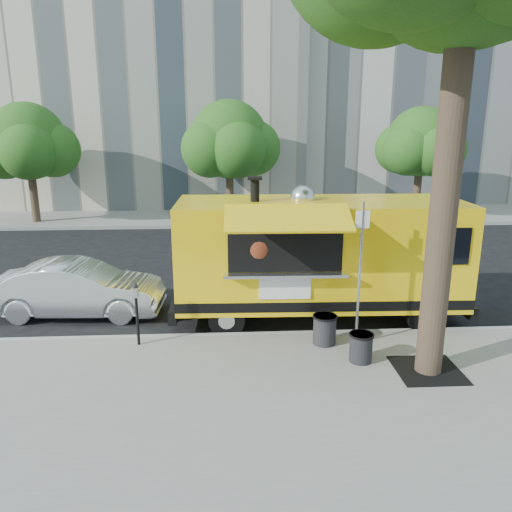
{
  "coord_description": "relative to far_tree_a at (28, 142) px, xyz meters",
  "views": [
    {
      "loc": [
        -1.09,
        -11.06,
        4.67
      ],
      "look_at": [
        -0.47,
        0.0,
        1.66
      ],
      "focal_mm": 35.0,
      "sensor_mm": 36.0,
      "label": 1
    }
  ],
  "objects": [
    {
      "name": "ground",
      "position": [
        10.0,
        -12.3,
        -3.78
      ],
      "size": [
        120.0,
        120.0,
        0.0
      ],
      "primitive_type": "plane",
      "color": "black",
      "rests_on": "ground"
    },
    {
      "name": "sidewalk",
      "position": [
        10.0,
        -16.3,
        -3.7
      ],
      "size": [
        60.0,
        6.0,
        0.15
      ],
      "primitive_type": "cube",
      "color": "gray",
      "rests_on": "ground"
    },
    {
      "name": "curb",
      "position": [
        10.0,
        -13.23,
        -3.7
      ],
      "size": [
        60.0,
        0.14,
        0.16
      ],
      "primitive_type": "cube",
      "color": "#999993",
      "rests_on": "ground"
    },
    {
      "name": "far_sidewalk",
      "position": [
        10.0,
        1.2,
        -3.7
      ],
      "size": [
        60.0,
        5.0,
        0.15
      ],
      "primitive_type": "cube",
      "color": "gray",
      "rests_on": "ground"
    },
    {
      "name": "building_mid",
      "position": [
        22.0,
        10.7,
        6.22
      ],
      "size": [
        20.0,
        14.0,
        20.0
      ],
      "primitive_type": "cube",
      "color": "#B0ACA5",
      "rests_on": "ground"
    },
    {
      "name": "tree_well",
      "position": [
        12.6,
        -15.1,
        -3.62
      ],
      "size": [
        1.2,
        1.2,
        0.02
      ],
      "primitive_type": "cube",
      "color": "black",
      "rests_on": "sidewalk"
    },
    {
      "name": "far_tree_a",
      "position": [
        0.0,
        0.0,
        0.0
      ],
      "size": [
        3.42,
        3.42,
        5.36
      ],
      "color": "#33261C",
      "rests_on": "far_sidewalk"
    },
    {
      "name": "far_tree_b",
      "position": [
        9.0,
        0.4,
        0.06
      ],
      "size": [
        3.6,
        3.6,
        5.5
      ],
      "color": "#33261C",
      "rests_on": "far_sidewalk"
    },
    {
      "name": "far_tree_c",
      "position": [
        18.0,
        0.1,
        -0.06
      ],
      "size": [
        3.24,
        3.24,
        5.21
      ],
      "color": "#33261C",
      "rests_on": "far_sidewalk"
    },
    {
      "name": "sign_post",
      "position": [
        11.55,
        -13.85,
        -1.93
      ],
      "size": [
        0.28,
        0.06,
        3.0
      ],
      "color": "silver",
      "rests_on": "sidewalk"
    },
    {
      "name": "parking_meter",
      "position": [
        7.0,
        -13.65,
        -2.79
      ],
      "size": [
        0.11,
        0.11,
        1.33
      ],
      "color": "black",
      "rests_on": "sidewalk"
    },
    {
      "name": "food_truck",
      "position": [
        11.01,
        -12.13,
        -2.16
      ],
      "size": [
        6.99,
        3.28,
        3.43
      ],
      "rotation": [
        0.0,
        0.0,
        -0.02
      ],
      "color": "yellow",
      "rests_on": "ground"
    },
    {
      "name": "sedan",
      "position": [
        5.2,
        -11.51,
        -3.1
      ],
      "size": [
        4.18,
        1.64,
        1.35
      ],
      "primitive_type": "imported",
      "rotation": [
        0.0,
        0.0,
        1.52
      ],
      "color": "silver",
      "rests_on": "ground"
    },
    {
      "name": "trash_bin_left",
      "position": [
        10.88,
        -13.81,
        -3.29
      ],
      "size": [
        0.52,
        0.52,
        0.62
      ],
      "color": "black",
      "rests_on": "sidewalk"
    },
    {
      "name": "trash_bin_right",
      "position": [
        11.43,
        -14.65,
        -3.32
      ],
      "size": [
        0.48,
        0.48,
        0.57
      ],
      "color": "black",
      "rests_on": "sidewalk"
    }
  ]
}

